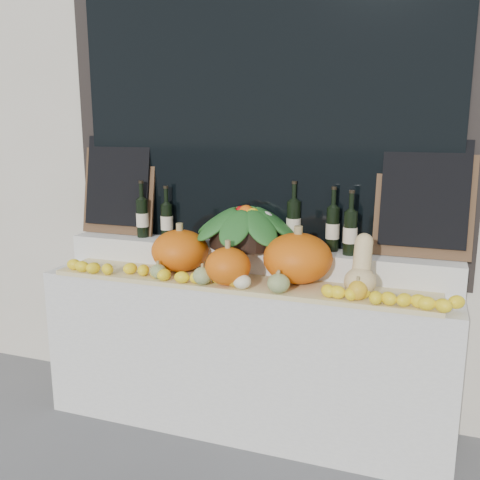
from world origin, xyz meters
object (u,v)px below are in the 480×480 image
pumpkin_left (180,251)px  produce_bowl (246,225)px  wine_bottle_tall (294,223)px  pumpkin_right (298,258)px  butternut_squash (361,271)px

pumpkin_left → produce_bowl: (0.34, 0.18, 0.14)m
produce_bowl → wine_bottle_tall: (0.26, 0.09, 0.01)m
pumpkin_left → pumpkin_right: pumpkin_right is taller
produce_bowl → wine_bottle_tall: 0.27m
pumpkin_left → produce_bowl: bearing=27.6°
pumpkin_right → butternut_squash: (0.34, -0.09, -0.01)m
pumpkin_left → butternut_squash: size_ratio=1.10×
pumpkin_right → wine_bottle_tall: (-0.09, 0.27, 0.14)m
pumpkin_left → pumpkin_right: size_ratio=0.89×
wine_bottle_tall → pumpkin_right: bearing=-71.0°
wine_bottle_tall → pumpkin_left: bearing=-155.9°
pumpkin_right → butternut_squash: 0.35m
pumpkin_left → butternut_squash: 1.03m
pumpkin_left → wine_bottle_tall: 0.67m
pumpkin_left → butternut_squash: bearing=-4.9°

